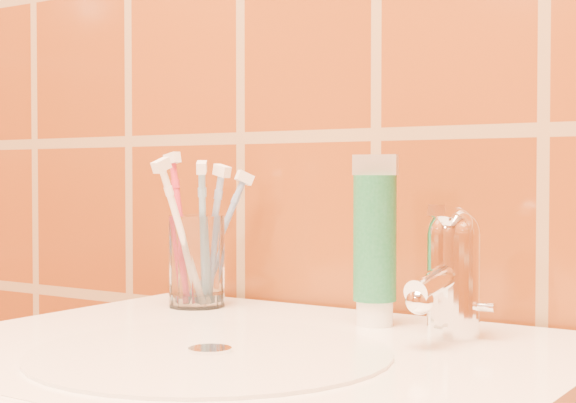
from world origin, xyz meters
The scene contains 8 objects.
glass_tumbler centered at (-0.18, 1.11, 0.90)m, with size 0.06×0.06×0.10m, color white.
toothpaste_tube centered at (0.05, 1.11, 0.93)m, with size 0.05×0.04×0.17m.
faucet centered at (0.14, 1.09, 0.91)m, with size 0.05×0.11×0.12m.
toothbrush_0 centered at (-0.17, 1.14, 0.93)m, with size 0.06×0.08×0.16m, color #6985BC, non-canonical shape.
toothbrush_1 centered at (-0.16, 1.10, 0.93)m, with size 0.04×0.05×0.17m, color #6E9CC4, non-canonical shape.
toothbrush_2 centered at (-0.17, 1.08, 0.93)m, with size 0.03×0.08×0.17m, color white, non-canonical shape.
toothbrush_3 centered at (-0.19, 1.10, 0.94)m, with size 0.06×0.03×0.18m, color #BD2840, non-canonical shape.
toothbrush_4 centered at (-0.16, 1.12, 0.93)m, with size 0.06×0.03×0.17m, color #7D9FDF, non-canonical shape.
Camera 1 is at (0.45, 0.35, 1.00)m, focal length 55.00 mm.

